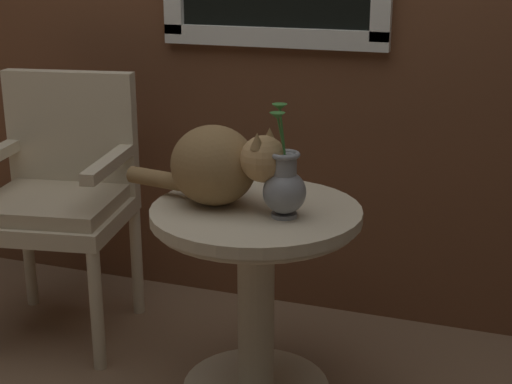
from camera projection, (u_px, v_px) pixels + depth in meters
The scene contains 4 objects.
wicker_side_table at pixel (256, 267), 2.32m from camera, with size 0.63×0.63×0.63m.
wicker_chair at pixel (60, 189), 2.73m from camera, with size 0.56×0.54×0.94m.
cat at pixel (218, 165), 2.25m from camera, with size 0.54×0.28×0.25m.
pewter_vase_with_ivy at pixel (284, 185), 2.16m from camera, with size 0.12×0.12×0.32m.
Camera 1 is at (0.93, -1.94, 1.37)m, focal length 53.50 mm.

